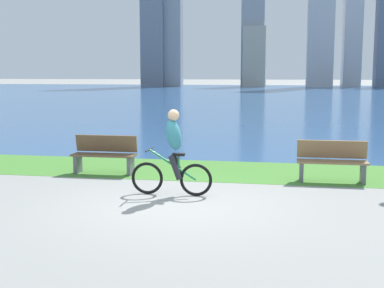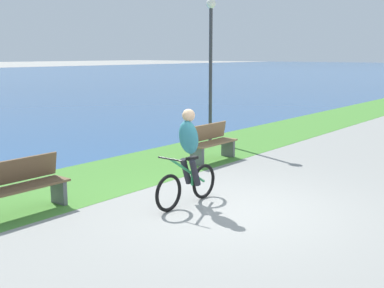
% 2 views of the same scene
% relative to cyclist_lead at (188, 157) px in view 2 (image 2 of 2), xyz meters
% --- Properties ---
extents(ground_plane, '(300.00, 300.00, 0.00)m').
position_rel_cyclist_lead_xyz_m(ground_plane, '(0.20, -0.74, -0.84)').
color(ground_plane, gray).
extents(grass_strip_bayside, '(120.00, 2.71, 0.01)m').
position_rel_cyclist_lead_xyz_m(grass_strip_bayside, '(0.20, 2.64, -0.83)').
color(grass_strip_bayside, '#478433').
rests_on(grass_strip_bayside, ground).
extents(cyclist_lead, '(1.61, 0.52, 1.68)m').
position_rel_cyclist_lead_xyz_m(cyclist_lead, '(0.00, 0.00, 0.00)').
color(cyclist_lead, black).
rests_on(cyclist_lead, ground).
extents(bench_near_path, '(1.50, 0.47, 0.90)m').
position_rel_cyclist_lead_xyz_m(bench_near_path, '(3.16, 1.81, -0.39)').
color(bench_near_path, olive).
rests_on(bench_near_path, ground).
extents(bench_far_along_path, '(1.50, 0.47, 0.90)m').
position_rel_cyclist_lead_xyz_m(bench_far_along_path, '(-2.04, 1.85, -0.39)').
color(bench_far_along_path, brown).
rests_on(bench_far_along_path, ground).
extents(lamppost_tall, '(0.28, 0.28, 4.15)m').
position_rel_cyclist_lead_xyz_m(lamppost_tall, '(5.28, 3.41, 1.86)').
color(lamppost_tall, '#38383D').
rests_on(lamppost_tall, ground).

